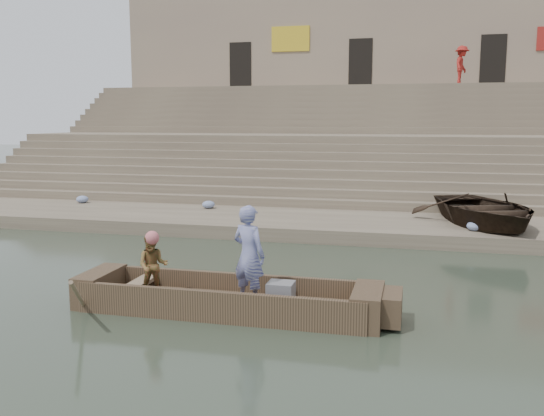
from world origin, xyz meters
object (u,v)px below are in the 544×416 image
at_px(standing_man, 249,255).
at_px(television, 280,293).
at_px(main_rowboat, 226,306).
at_px(beached_rowboat, 485,209).
at_px(pedestrian, 462,65).
at_px(rowing_man, 153,266).

xyz_separation_m(standing_man, television, (0.54, 0.11, -0.69)).
bearing_deg(standing_man, main_rowboat, 8.25).
height_order(main_rowboat, beached_rowboat, beached_rowboat).
xyz_separation_m(television, pedestrian, (4.30, 21.76, 5.72)).
relative_size(television, beached_rowboat, 0.10).
relative_size(rowing_man, pedestrian, 0.62).
bearing_deg(television, standing_man, -168.08).
bearing_deg(pedestrian, beached_rowboat, -163.56).
bearing_deg(television, pedestrian, 78.83).
distance_m(television, beached_rowboat, 9.16).
bearing_deg(rowing_man, main_rowboat, -12.29).
bearing_deg(main_rowboat, pedestrian, 76.30).
relative_size(main_rowboat, pedestrian, 2.65).
relative_size(standing_man, rowing_man, 1.53).
bearing_deg(main_rowboat, standing_man, -13.78).
bearing_deg(beached_rowboat, standing_man, -140.43).
bearing_deg(pedestrian, standing_man, -175.86).
relative_size(beached_rowboat, pedestrian, 2.47).
xyz_separation_m(television, beached_rowboat, (4.26, 8.10, 0.46)).
xyz_separation_m(rowing_man, television, (2.39, 0.10, -0.38)).
bearing_deg(television, main_rowboat, 180.00).
distance_m(standing_man, rowing_man, 1.88).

